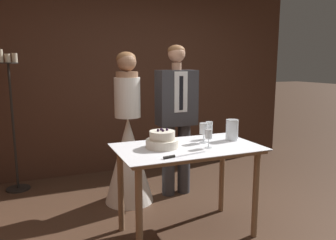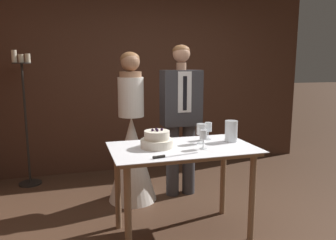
# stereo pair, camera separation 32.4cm
# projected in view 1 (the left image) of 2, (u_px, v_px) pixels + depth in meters

# --- Properties ---
(ground_plane) EXTENTS (40.00, 40.00, 0.00)m
(ground_plane) POSITION_uv_depth(u_px,v_px,m) (214.00, 236.00, 2.94)
(ground_plane) COLOR #4C3323
(wall_back) EXTENTS (4.92, 0.12, 2.66)m
(wall_back) POSITION_uv_depth(u_px,v_px,m) (138.00, 78.00, 4.75)
(wall_back) COLOR #472B1E
(wall_back) RESTS_ON ground_plane
(cake_table) EXTENTS (1.25, 0.74, 0.82)m
(cake_table) POSITION_uv_depth(u_px,v_px,m) (187.00, 159.00, 2.88)
(cake_table) COLOR #8E6B4C
(cake_table) RESTS_ON ground_plane
(tiered_cake) EXTENTS (0.28, 0.28, 0.17)m
(tiered_cake) POSITION_uv_depth(u_px,v_px,m) (162.00, 140.00, 2.81)
(tiered_cake) COLOR silver
(tiered_cake) RESTS_ON cake_table
(cake_knife) EXTENTS (0.39, 0.09, 0.02)m
(cake_knife) POSITION_uv_depth(u_px,v_px,m) (177.00, 156.00, 2.54)
(cake_knife) COLOR silver
(cake_knife) RESTS_ON cake_table
(wine_glass_near) EXTENTS (0.08, 0.08, 0.18)m
(wine_glass_near) POSITION_uv_depth(u_px,v_px,m) (204.00, 129.00, 2.99)
(wine_glass_near) COLOR silver
(wine_glass_near) RESTS_ON cake_table
(wine_glass_middle) EXTENTS (0.06, 0.06, 0.16)m
(wine_glass_middle) POSITION_uv_depth(u_px,v_px,m) (209.00, 135.00, 2.80)
(wine_glass_middle) COLOR silver
(wine_glass_middle) RESTS_ON cake_table
(wine_glass_far) EXTENTS (0.07, 0.07, 0.17)m
(wine_glass_far) POSITION_uv_depth(u_px,v_px,m) (209.00, 127.00, 3.15)
(wine_glass_far) COLOR silver
(wine_glass_far) RESTS_ON cake_table
(hurricane_candle) EXTENTS (0.12, 0.12, 0.20)m
(hurricane_candle) POSITION_uv_depth(u_px,v_px,m) (232.00, 130.00, 3.09)
(hurricane_candle) COLOR silver
(hurricane_candle) RESTS_ON cake_table
(bride) EXTENTS (0.54, 0.54, 1.66)m
(bride) POSITION_uv_depth(u_px,v_px,m) (128.00, 148.00, 3.61)
(bride) COLOR white
(bride) RESTS_ON ground_plane
(groom) EXTENTS (0.45, 0.25, 1.74)m
(groom) POSITION_uv_depth(u_px,v_px,m) (176.00, 113.00, 3.76)
(groom) COLOR #38383D
(groom) RESTS_ON ground_plane
(candle_stand) EXTENTS (0.28, 0.28, 1.69)m
(candle_stand) POSITION_uv_depth(u_px,v_px,m) (13.00, 122.00, 3.90)
(candle_stand) COLOR black
(candle_stand) RESTS_ON ground_plane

